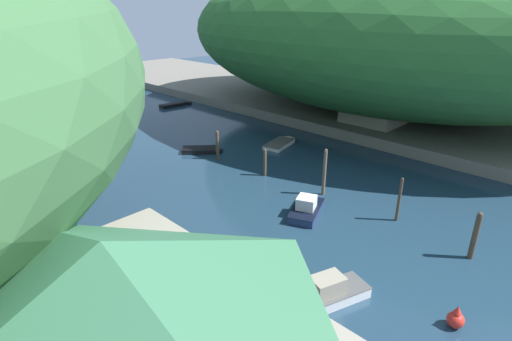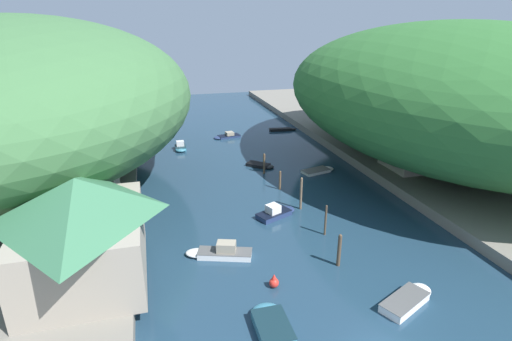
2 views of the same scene
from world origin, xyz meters
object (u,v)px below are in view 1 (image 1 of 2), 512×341
at_px(boat_yellow_tender, 308,206).
at_px(boat_mid_channel, 204,150).
at_px(boat_far_upstream, 54,147).
at_px(person_on_quay, 99,325).
at_px(boat_near_quay, 110,121).
at_px(boat_moored_right, 178,104).
at_px(channel_buoy_near, 456,319).
at_px(boat_red_skiff, 282,143).
at_px(boat_cabin_cruiser, 315,299).
at_px(right_bank_cottage, 379,95).

xyz_separation_m(boat_yellow_tender, boat_mid_channel, (2.56, 14.76, -0.21)).
distance_m(boat_far_upstream, person_on_quay, 28.90).
distance_m(boat_yellow_tender, boat_near_quay, 30.60).
bearing_deg(boat_moored_right, boat_far_upstream, -64.53).
bearing_deg(boat_far_upstream, boat_near_quay, -146.95).
relative_size(boat_yellow_tender, channel_buoy_near, 4.23).
xyz_separation_m(boat_far_upstream, boat_near_quay, (8.45, 5.14, -0.14)).
xyz_separation_m(boat_near_quay, person_on_quay, (-16.76, -32.76, 1.84)).
height_order(boat_mid_channel, boat_moored_right, boat_moored_right).
bearing_deg(person_on_quay, boat_moored_right, -55.63).
bearing_deg(boat_red_skiff, boat_moored_right, 159.71).
bearing_deg(boat_cabin_cruiser, boat_near_quay, 6.56).
bearing_deg(person_on_quay, boat_mid_channel, -64.25).
bearing_deg(right_bank_cottage, channel_buoy_near, -144.50).
xyz_separation_m(boat_far_upstream, channel_buoy_near, (3.65, -36.76, 0.02)).
bearing_deg(boat_yellow_tender, boat_moored_right, 136.46).
bearing_deg(boat_moored_right, boat_red_skiff, -0.43).
bearing_deg(boat_near_quay, boat_mid_channel, 176.59).
relative_size(boat_red_skiff, person_on_quay, 2.94).
distance_m(boat_far_upstream, boat_yellow_tender, 26.57).
bearing_deg(right_bank_cottage, boat_near_quay, 129.48).
height_order(boat_near_quay, boat_cabin_cruiser, boat_cabin_cruiser).
height_order(boat_far_upstream, channel_buoy_near, boat_far_upstream).
distance_m(boat_red_skiff, boat_cabin_cruiser, 23.79).
bearing_deg(boat_red_skiff, right_bank_cottage, 54.51).
bearing_deg(right_bank_cottage, boat_far_upstream, 146.09).
xyz_separation_m(boat_cabin_cruiser, channel_buoy_near, (3.32, -5.30, 0.02)).
bearing_deg(channel_buoy_near, boat_mid_channel, 75.98).
bearing_deg(boat_moored_right, boat_near_quay, -74.78).
relative_size(boat_moored_right, person_on_quay, 3.05).
distance_m(right_bank_cottage, boat_yellow_tender, 22.06).
distance_m(boat_mid_channel, channel_buoy_near, 26.87).
distance_m(right_bank_cottage, person_on_quay, 37.75).
bearing_deg(boat_far_upstream, right_bank_cottage, 147.84).
relative_size(boat_yellow_tender, boat_mid_channel, 1.21).
xyz_separation_m(boat_yellow_tender, boat_near_quay, (0.85, 30.59, -0.13)).
relative_size(boat_far_upstream, person_on_quay, 1.91).
relative_size(boat_near_quay, channel_buoy_near, 4.29).
bearing_deg(boat_yellow_tender, boat_near_quay, 155.14).
height_order(boat_red_skiff, boat_cabin_cruiser, boat_cabin_cruiser).
distance_m(channel_buoy_near, person_on_quay, 15.14).
distance_m(boat_far_upstream, boat_red_skiff, 22.60).
bearing_deg(boat_red_skiff, channel_buoy_near, -45.50).
relative_size(boat_near_quay, boat_cabin_cruiser, 0.82).
bearing_deg(boat_mid_channel, right_bank_cottage, 107.61).
relative_size(boat_far_upstream, boat_near_quay, 0.66).
xyz_separation_m(right_bank_cottage, boat_moored_right, (-8.84, 26.07, -3.84)).
bearing_deg(boat_moored_right, right_bank_cottage, 24.59).
bearing_deg(boat_moored_right, boat_mid_channel, -22.19).
distance_m(boat_near_quay, boat_cabin_cruiser, 37.49).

